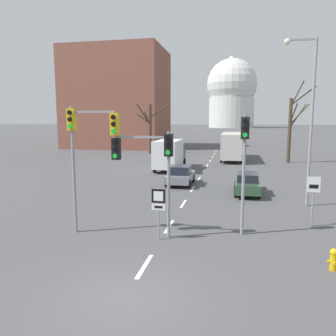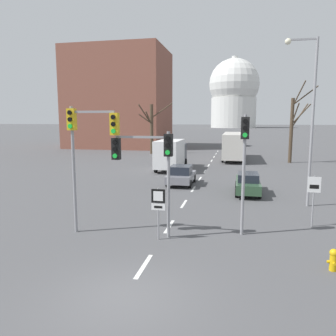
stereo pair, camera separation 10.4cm
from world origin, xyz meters
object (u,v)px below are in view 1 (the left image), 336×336
Objects in this scene: sedan_mid_centre at (247,183)px; sedan_far_left at (180,175)px; route_sign_post at (159,205)px; city_bus at (232,144)px; traffic_signal_near_left at (86,138)px; delivery_truck at (170,154)px; sedan_near_right at (240,142)px; speed_limit_sign at (313,192)px; traffic_signal_centre_tall at (150,157)px; traffic_signal_near_right at (244,152)px; fire_hydrant at (334,259)px; sedan_near_left at (233,138)px; street_lamp_right at (307,108)px.

sedan_far_left is at bearing 156.26° from sedan_mid_centre.
route_sign_post is 30.76m from city_bus.
traffic_signal_near_left is 0.80× the size of delivery_truck.
traffic_signal_near_left reaches higher than route_sign_post.
speed_limit_sign is at bearing -86.86° from sedan_near_right.
delivery_truck is (-6.26, -10.45, -0.35)m from city_bus.
route_sign_post is (0.48, -0.36, -2.01)m from traffic_signal_centre_tall.
traffic_signal_near_right is 20.16m from delivery_truck.
fire_hydrant is at bearing -87.47° from sedan_near_right.
sedan_near_left is (-4.27, 68.72, -0.91)m from speed_limit_sign.
sedan_far_left is 0.57× the size of delivery_truck.
delivery_truck is (-10.10, 21.85, 1.28)m from fire_hydrant.
street_lamp_right is at bearing 42.15° from traffic_signal_centre_tall.
city_bus is (-1.30, 20.51, 1.28)m from sedan_mid_centre.
speed_limit_sign is at bearing 16.67° from traffic_signal_near_left.
city_bus is (0.10, -41.36, 1.26)m from sedan_near_left.
sedan_near_right is at bearing 85.19° from traffic_signal_centre_tall.
fire_hydrant is 12.06m from sedan_mid_centre.
fire_hydrant is 0.19× the size of sedan_near_left.
traffic_signal_near_right reaches higher than sedan_far_left.
traffic_signal_near_left is 0.59× the size of street_lamp_right.
street_lamp_right is (7.25, 7.36, 4.31)m from route_sign_post.
sedan_mid_centre is 1.12× the size of sedan_far_left.
speed_limit_sign is (6.94, 3.28, 0.15)m from route_sign_post.
traffic_signal_centre_tall reaches higher than sedan_mid_centre.
speed_limit_sign is 51.73m from sedan_near_right.
street_lamp_right is at bearing -50.03° from delivery_truck.
route_sign_post is at bearing -111.88° from sedan_mid_centre.
sedan_far_left is at bearing 112.97° from traffic_signal_near_right.
sedan_far_left is at bearing 95.04° from route_sign_post.
street_lamp_right reaches higher than sedan_far_left.
traffic_signal_near_left reaches higher than sedan_near_right.
sedan_far_left is (-3.76, -59.60, -0.01)m from sedan_near_left.
delivery_truck is at bearing 126.91° from sedan_mid_centre.
city_bus reaches higher than route_sign_post.
sedan_near_right is at bearing 77.66° from delivery_truck.
speed_limit_sign is 7.48m from sedan_mid_centre.
city_bus reaches higher than delivery_truck.
sedan_mid_centre is (-0.04, -44.79, -0.11)m from sedan_near_right.
delivery_truck is at bearing 129.97° from street_lamp_right.
street_lamp_right reaches higher than sedan_near_right.
traffic_signal_near_left is 72.13m from sedan_near_left.
route_sign_post is 55.07m from sedan_near_right.
traffic_signal_near_left reaches higher than delivery_truck.
sedan_far_left reaches higher than sedan_mid_centre.
fire_hydrant is 56.64m from sedan_near_right.
fire_hydrant is 10.56m from street_lamp_right.
traffic_signal_centre_tall is at bearing -92.52° from sedan_near_left.
street_lamp_right is 10.99m from sedan_far_left.
traffic_signal_near_right is at bearing -89.28° from sedan_near_left.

